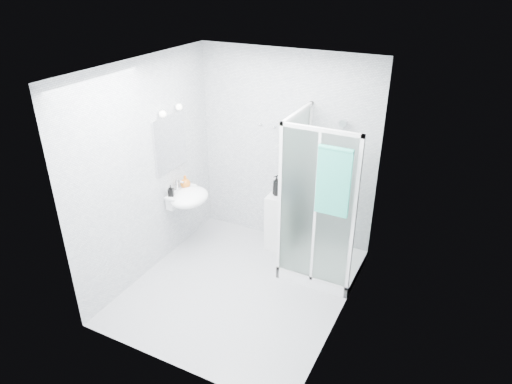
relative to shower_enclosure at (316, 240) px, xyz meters
The scene contains 12 objects.
room 1.33m from the shower_enclosure, 131.13° to the right, with size 2.40×2.60×2.60m.
shower_enclosure is the anchor object (origin of this frame).
wall_basin 1.72m from the shower_enclosure, 169.19° to the right, with size 0.46×0.56×0.35m.
mirror 2.16m from the shower_enclosure, behind, with size 0.02×0.60×0.70m, color white.
vanity_lights 2.35m from the shower_enclosure, behind, with size 0.10×0.40×0.08m.
wall_hooks 1.57m from the shower_enclosure, 151.98° to the left, with size 0.23×0.06×0.03m.
storage_cabinet 0.68m from the shower_enclosure, 155.25° to the left, with size 0.32×0.35×0.78m.
hand_towel 1.14m from the shower_enclosure, 56.19° to the right, with size 0.36×0.05×0.77m.
shampoo_bottle_a 0.88m from the shower_enclosure, 156.82° to the left, with size 0.11×0.11×0.27m, color black.
shampoo_bottle_b 0.79m from the shower_enclosure, 148.47° to the left, with size 0.12×0.12×0.26m, color navy.
soap_dispenser_orange 1.83m from the shower_enclosure, behind, with size 0.13×0.13×0.17m, color #C16116.
soap_dispenser_black 1.91m from the shower_enclosure, 164.75° to the right, with size 0.07×0.07×0.15m, color black.
Camera 1 is at (2.14, -3.78, 3.48)m, focal length 32.00 mm.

